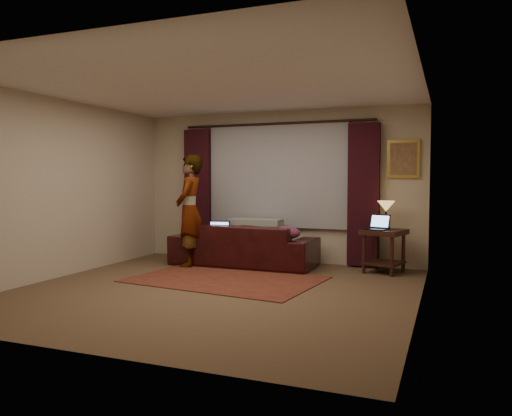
# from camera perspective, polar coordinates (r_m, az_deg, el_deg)

# --- Properties ---
(floor) EXTENTS (5.00, 5.00, 0.01)m
(floor) POSITION_cam_1_polar(r_m,az_deg,el_deg) (6.53, -4.71, -9.39)
(floor) COLOR brown
(floor) RESTS_ON ground
(ceiling) EXTENTS (5.00, 5.00, 0.02)m
(ceiling) POSITION_cam_1_polar(r_m,az_deg,el_deg) (6.48, -4.83, 13.71)
(ceiling) COLOR silver
(ceiling) RESTS_ON ground
(wall_back) EXTENTS (5.00, 0.02, 2.60)m
(wall_back) POSITION_cam_1_polar(r_m,az_deg,el_deg) (8.69, 2.51, 2.45)
(wall_back) COLOR #C1B198
(wall_back) RESTS_ON ground
(wall_front) EXTENTS (5.00, 0.02, 2.60)m
(wall_front) POSITION_cam_1_polar(r_m,az_deg,el_deg) (4.27, -19.68, 1.41)
(wall_front) COLOR #C1B198
(wall_front) RESTS_ON ground
(wall_left) EXTENTS (0.02, 5.00, 2.60)m
(wall_left) POSITION_cam_1_polar(r_m,az_deg,el_deg) (7.80, -21.51, 2.13)
(wall_left) COLOR #C1B198
(wall_left) RESTS_ON ground
(wall_right) EXTENTS (0.02, 5.00, 2.60)m
(wall_right) POSITION_cam_1_polar(r_m,az_deg,el_deg) (5.73, 18.31, 1.86)
(wall_right) COLOR #C1B198
(wall_right) RESTS_ON ground
(sheer_curtain) EXTENTS (2.50, 0.05, 1.80)m
(sheer_curtain) POSITION_cam_1_polar(r_m,az_deg,el_deg) (8.63, 2.38, 3.77)
(sheer_curtain) COLOR #9A9AA2
(sheer_curtain) RESTS_ON wall_back
(drape_left) EXTENTS (0.50, 0.14, 2.30)m
(drape_left) POSITION_cam_1_polar(r_m,az_deg,el_deg) (9.19, -6.62, 1.72)
(drape_left) COLOR black
(drape_left) RESTS_ON floor
(drape_right) EXTENTS (0.50, 0.14, 2.30)m
(drape_right) POSITION_cam_1_polar(r_m,az_deg,el_deg) (8.22, 12.20, 1.49)
(drape_right) COLOR black
(drape_right) RESTS_ON floor
(curtain_rod) EXTENTS (0.04, 0.04, 3.40)m
(curtain_rod) POSITION_cam_1_polar(r_m,az_deg,el_deg) (8.64, 2.29, 9.62)
(curtain_rod) COLOR black
(curtain_rod) RESTS_ON wall_back
(picture_frame) EXTENTS (0.50, 0.04, 0.60)m
(picture_frame) POSITION_cam_1_polar(r_m,az_deg,el_deg) (8.23, 16.49, 5.40)
(picture_frame) COLOR #B5983D
(picture_frame) RESTS_ON wall_back
(sofa) EXTENTS (2.40, 1.07, 0.96)m
(sofa) POSITION_cam_1_polar(r_m,az_deg,el_deg) (8.25, -1.43, -3.30)
(sofa) COLOR black
(sofa) RESTS_ON floor
(throw_blanket) EXTENTS (0.89, 0.37, 0.10)m
(throw_blanket) POSITION_cam_1_polar(r_m,az_deg,el_deg) (8.40, -0.03, 0.15)
(throw_blanket) COLOR gray
(throw_blanket) RESTS_ON sofa
(clothing_pile) EXTENTS (0.57, 0.50, 0.21)m
(clothing_pile) POSITION_cam_1_polar(r_m,az_deg,el_deg) (7.82, 3.37, -2.91)
(clothing_pile) COLOR #6C2C47
(clothing_pile) RESTS_ON sofa
(laptop_sofa) EXTENTS (0.44, 0.46, 0.25)m
(laptop_sofa) POSITION_cam_1_polar(r_m,az_deg,el_deg) (8.20, -4.32, -2.46)
(laptop_sofa) COLOR black
(laptop_sofa) RESTS_ON sofa
(area_rug) EXTENTS (2.78, 2.02, 0.01)m
(area_rug) POSITION_cam_1_polar(r_m,az_deg,el_deg) (7.18, -3.52, -8.13)
(area_rug) COLOR maroon
(area_rug) RESTS_ON floor
(end_table) EXTENTS (0.72, 0.72, 0.67)m
(end_table) POSITION_cam_1_polar(r_m,az_deg,el_deg) (7.88, 14.39, -4.80)
(end_table) COLOR black
(end_table) RESTS_ON floor
(tiffany_lamp) EXTENTS (0.32, 0.32, 0.43)m
(tiffany_lamp) POSITION_cam_1_polar(r_m,az_deg,el_deg) (7.96, 14.64, -0.75)
(tiffany_lamp) COLOR olive
(tiffany_lamp) RESTS_ON end_table
(laptop_table) EXTENTS (0.43, 0.44, 0.23)m
(laptop_table) POSITION_cam_1_polar(r_m,az_deg,el_deg) (7.72, 13.58, -1.59)
(laptop_table) COLOR black
(laptop_table) RESTS_ON end_table
(person) EXTENTS (0.64, 0.64, 1.83)m
(person) POSITION_cam_1_polar(r_m,az_deg,el_deg) (8.22, -7.59, -0.31)
(person) COLOR gray
(person) RESTS_ON floor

